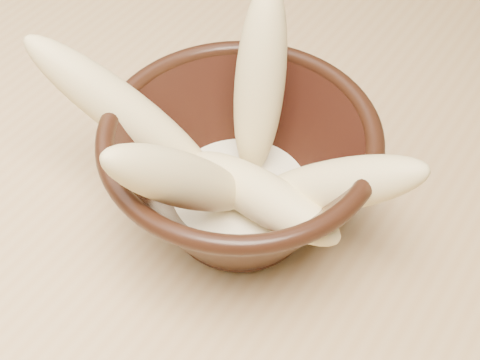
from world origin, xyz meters
name	(u,v)px	position (x,y,z in m)	size (l,w,h in m)	color
table	(408,349)	(0.00, 0.00, 0.67)	(1.20, 0.80, 0.75)	tan
bowl	(240,172)	(-0.14, -0.02, 0.81)	(0.18, 0.18, 0.10)	black
milk_puddle	(240,195)	(-0.14, -0.02, 0.78)	(0.10, 0.10, 0.01)	#F4EAC4
banana_upright	(260,83)	(-0.15, 0.02, 0.85)	(0.03, 0.03, 0.14)	#EECE8C
banana_left	(124,112)	(-0.22, -0.04, 0.84)	(0.03, 0.03, 0.16)	#EECE8C
banana_right	(334,186)	(-0.08, -0.01, 0.82)	(0.03, 0.03, 0.13)	#EECE8C
banana_across	(262,196)	(-0.12, -0.03, 0.81)	(0.03, 0.03, 0.12)	#EECE8C
banana_front	(184,180)	(-0.15, -0.07, 0.84)	(0.03, 0.03, 0.15)	#EECE8C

